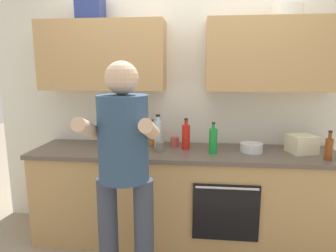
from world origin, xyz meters
The scene contains 14 objects.
ground_plane centered at (0.00, 0.00, 0.00)m, with size 12.00×12.00×0.00m, color gray.
back_wall_unit centered at (0.00, 0.27, 1.50)m, with size 4.00×0.38×2.50m.
counter centered at (0.00, 0.00, 0.45)m, with size 2.84×0.67×0.90m.
person_standing centered at (-0.36, -0.80, 1.01)m, with size 0.49×0.45×1.70m.
bottle_vinegar centered at (1.22, -0.17, 1.00)m, with size 0.06×0.06×0.25m.
bottle_juice centered at (-0.32, 0.20, 1.00)m, with size 0.07×0.07×0.26m.
bottle_water centered at (-0.25, 0.08, 1.04)m, with size 0.07×0.07×0.32m.
bottle_soda centered at (0.27, -0.06, 1.02)m, with size 0.07×0.07×0.28m.
bottle_hotsauce centered at (0.02, 0.06, 1.02)m, with size 0.08×0.08×0.30m.
cup_ceramic centered at (-0.09, 0.15, 0.95)m, with size 0.08×0.08×0.09m, color #BF4C47.
cup_stoneware centered at (-0.21, -0.05, 0.94)m, with size 0.08×0.08×0.09m, color slate.
mixing_bowl centered at (0.62, 0.02, 0.94)m, with size 0.20×0.20×0.08m, color silver.
knife_block centered at (-0.66, 0.15, 1.03)m, with size 0.10×0.14×0.32m.
grocery_bag_rice centered at (1.07, 0.04, 0.98)m, with size 0.22×0.21×0.16m, color beige.
Camera 1 is at (0.14, -2.70, 1.64)m, focal length 31.87 mm.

